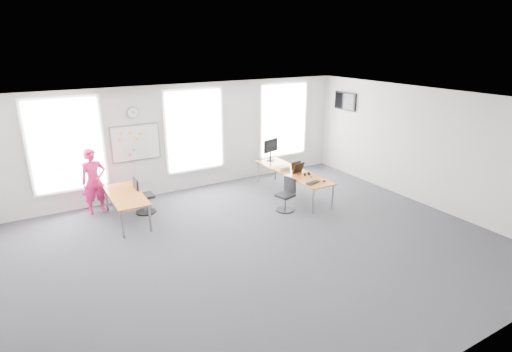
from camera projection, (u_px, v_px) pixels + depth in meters
floor at (256, 247)px, 8.35m from camera, size 10.00×10.00×0.00m
ceiling at (256, 103)px, 7.37m from camera, size 10.00×10.00×0.00m
wall_back at (184, 138)px, 11.13m from camera, size 10.00×0.00×10.00m
wall_front at (431, 279)px, 4.59m from camera, size 10.00×0.00×10.00m
wall_right at (424, 147)px, 10.24m from camera, size 0.00×10.00×10.00m
window_left at (66, 145)px, 9.61m from camera, size 1.60×0.06×2.20m
window_mid at (194, 130)px, 11.18m from camera, size 1.60×0.06×2.20m
window_right at (283, 120)px, 12.61m from camera, size 1.60×0.06×2.20m
desk_right at (293, 173)px, 10.98m from camera, size 0.75×2.80×0.68m
desk_left at (126, 197)px, 9.39m from camera, size 0.73×1.83×0.67m
chair_right at (286, 196)px, 10.06m from camera, size 0.47×0.47×0.85m
chair_left at (143, 198)px, 9.86m from camera, size 0.49×0.49×0.92m
person at (94, 181)px, 9.76m from camera, size 0.64×0.45×1.65m
whiteboard at (136, 143)px, 10.45m from camera, size 1.20×0.03×0.90m
wall_clock at (133, 112)px, 10.19m from camera, size 0.30×0.04×0.30m
tv at (345, 101)px, 12.41m from camera, size 0.06×0.90×0.55m
keyboard at (313, 183)px, 10.06m from camera, size 0.45×0.28×0.02m
mouse at (324, 181)px, 10.15m from camera, size 0.08×0.12×0.05m
lens_cap at (311, 177)px, 10.49m from camera, size 0.07×0.07×0.01m
headphones at (307, 174)px, 10.59m from camera, size 0.17×0.09×0.10m
laptop_sleeve at (297, 168)px, 10.79m from camera, size 0.38×0.26×0.30m
paper_stack at (284, 168)px, 11.06m from camera, size 0.33×0.27×0.10m
monitor at (271, 148)px, 11.83m from camera, size 0.57×0.24×0.65m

